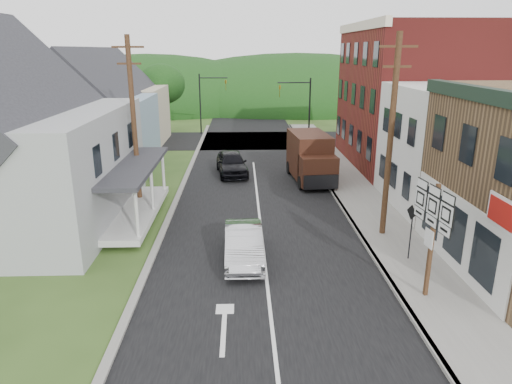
{
  "coord_description": "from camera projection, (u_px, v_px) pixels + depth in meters",
  "views": [
    {
      "loc": [
        -0.9,
        -15.94,
        8.28
      ],
      "look_at": [
        -0.27,
        3.46,
        2.2
      ],
      "focal_mm": 32.0,
      "sensor_mm": 36.0,
      "label": 1
    }
  ],
  "objects": [
    {
      "name": "house_blue",
      "position": [
        100.0,
        117.0,
        32.48
      ],
      "size": [
        7.14,
        8.16,
        7.28
      ],
      "color": "#7F9BAD",
      "rests_on": "ground"
    },
    {
      "name": "storefront_white",
      "position": [
        471.0,
        148.0,
        24.24
      ],
      "size": [
        8.0,
        7.0,
        6.5
      ],
      "primitive_type": "cube",
      "color": "silver",
      "rests_on": "ground"
    },
    {
      "name": "traffic_signal_left",
      "position": [
        207.0,
        97.0,
        45.54
      ],
      "size": [
        2.87,
        0.2,
        6.0
      ],
      "color": "black",
      "rests_on": "ground"
    },
    {
      "name": "house_cream",
      "position": [
        123.0,
        103.0,
        41.05
      ],
      "size": [
        7.14,
        8.16,
        7.28
      ],
      "color": "#C4B898",
      "rests_on": "ground"
    },
    {
      "name": "house_gray",
      "position": [
        9.0,
        138.0,
        21.79
      ],
      "size": [
        10.2,
        12.24,
        8.35
      ],
      "color": "#9A9C9F",
      "rests_on": "ground"
    },
    {
      "name": "tree_left_d",
      "position": [
        162.0,
        84.0,
        46.49
      ],
      "size": [
        4.8,
        4.8,
        6.94
      ],
      "color": "#382616",
      "rests_on": "ground"
    },
    {
      "name": "ground",
      "position": [
        266.0,
        272.0,
        17.71
      ],
      "size": [
        120.0,
        120.0,
        0.0
      ],
      "primitive_type": "plane",
      "color": "#2D4719",
      "rests_on": "ground"
    },
    {
      "name": "traffic_signal_right",
      "position": [
        302.0,
        105.0,
        39.13
      ],
      "size": [
        2.87,
        0.2,
        6.0
      ],
      "color": "black",
      "rests_on": "ground"
    },
    {
      "name": "silver_sedan",
      "position": [
        244.0,
        244.0,
        18.51
      ],
      "size": [
        1.59,
        4.34,
        1.42
      ],
      "primitive_type": "imported",
      "rotation": [
        0.0,
        0.0,
        0.02
      ],
      "color": "silver",
      "rests_on": "ground"
    },
    {
      "name": "utility_pole_right",
      "position": [
        391.0,
        137.0,
        19.83
      ],
      "size": [
        1.6,
        0.26,
        9.0
      ],
      "color": "#472D19",
      "rests_on": "ground"
    },
    {
      "name": "route_sign_cluster",
      "position": [
        432.0,
        225.0,
        15.04
      ],
      "size": [
        0.35,
        2.28,
        4.01
      ],
      "rotation": [
        0.0,
        0.0,
        0.12
      ],
      "color": "#472D19",
      "rests_on": "sidewalk_right"
    },
    {
      "name": "road",
      "position": [
        257.0,
        194.0,
        27.24
      ],
      "size": [
        9.0,
        90.0,
        0.02
      ],
      "primitive_type": "cube",
      "color": "black",
      "rests_on": "ground"
    },
    {
      "name": "cross_road",
      "position": [
        251.0,
        140.0,
        43.46
      ],
      "size": [
        60.0,
        9.0,
        0.02
      ],
      "primitive_type": "cube",
      "color": "black",
      "rests_on": "ground"
    },
    {
      "name": "tree_left_c",
      "position": [
        1.0,
        82.0,
        34.42
      ],
      "size": [
        5.8,
        5.8,
        8.41
      ],
      "color": "#382616",
      "rests_on": "ground"
    },
    {
      "name": "warning_sign",
      "position": [
        411.0,
        224.0,
        18.12
      ],
      "size": [
        0.17,
        0.63,
        2.31
      ],
      "rotation": [
        0.0,
        0.0,
        0.23
      ],
      "color": "black",
      "rests_on": "sidewalk_right"
    },
    {
      "name": "storefront_red",
      "position": [
        410.0,
        97.0,
        32.77
      ],
      "size": [
        8.0,
        12.0,
        10.0
      ],
      "primitive_type": "cube",
      "color": "maroon",
      "rests_on": "ground"
    },
    {
      "name": "dark_sedan",
      "position": [
        232.0,
        163.0,
        31.35
      ],
      "size": [
        2.51,
        4.94,
        1.61
      ],
      "primitive_type": "imported",
      "rotation": [
        0.0,
        0.0,
        0.13
      ],
      "color": "black",
      "rests_on": "ground"
    },
    {
      "name": "utility_pole_left",
      "position": [
        134.0,
        122.0,
        23.74
      ],
      "size": [
        1.6,
        0.26,
        9.0
      ],
      "color": "#472D19",
      "rests_on": "ground"
    },
    {
      "name": "curb_right",
      "position": [
        339.0,
        203.0,
        25.45
      ],
      "size": [
        0.2,
        55.0,
        0.15
      ],
      "primitive_type": "cube",
      "color": "slate",
      "rests_on": "ground"
    },
    {
      "name": "forested_ridge",
      "position": [
        247.0,
        106.0,
        70.16
      ],
      "size": [
        90.0,
        30.0,
        16.0
      ],
      "primitive_type": "ellipsoid",
      "color": "black",
      "rests_on": "ground"
    },
    {
      "name": "delivery_van",
      "position": [
        311.0,
        158.0,
        29.59
      ],
      "size": [
        2.68,
        5.68,
        3.08
      ],
      "rotation": [
        0.0,
        0.0,
        0.08
      ],
      "color": "#33170E",
      "rests_on": "ground"
    },
    {
      "name": "curb_left",
      "position": [
        174.0,
        205.0,
        25.18
      ],
      "size": [
        0.3,
        55.0,
        0.12
      ],
      "primitive_type": "cube",
      "color": "slate",
      "rests_on": "ground"
    },
    {
      "name": "sidewalk_right",
      "position": [
        363.0,
        203.0,
        25.5
      ],
      "size": [
        2.8,
        55.0,
        0.15
      ],
      "primitive_type": "cube",
      "color": "slate",
      "rests_on": "ground"
    }
  ]
}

